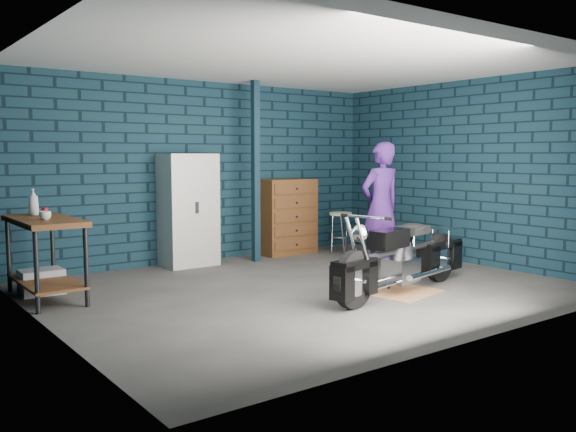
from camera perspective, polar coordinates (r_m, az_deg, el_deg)
name	(u,v)px	position (r m, az deg, el deg)	size (l,w,h in m)	color
ground	(307,288)	(7.40, 1.80, -6.77)	(6.00, 6.00, 0.00)	#54514E
room_walls	(280,131)	(7.67, -0.73, 7.98)	(6.02, 5.01, 2.71)	#102A38
support_post	(256,172)	(9.13, -3.05, 4.14)	(0.10, 0.10, 2.70)	#102632
workbench	(45,259)	(7.29, -21.75, -3.73)	(0.60, 1.40, 0.91)	brown
drip_mat	(403,292)	(7.28, 10.74, -7.04)	(0.84, 0.63, 0.01)	#966941
motorcycle	(404,252)	(7.19, 10.81, -3.31)	(2.20, 0.60, 0.97)	black
person	(381,206)	(8.56, 8.67, 0.89)	(0.65, 0.43, 1.78)	#3F1C6B
storage_bin	(42,282)	(7.62, -22.06, -5.72)	(0.47, 0.33, 0.29)	#95979D
locker	(188,210)	(8.91, -9.30, 0.56)	(0.76, 0.54, 1.62)	beige
tool_chest	(287,217)	(9.86, -0.08, -0.06)	(0.91, 0.51, 1.21)	brown
shop_stool	(340,233)	(10.02, 4.93, -1.57)	(0.37, 0.37, 0.67)	beige
cup_a	(45,216)	(6.99, -21.77, 0.04)	(0.12, 0.12, 0.10)	beige
mug_red	(45,212)	(7.40, -21.79, 0.34)	(0.07, 0.07, 0.10)	maroon
bottle	(33,202)	(7.61, -22.72, 1.23)	(0.12, 0.12, 0.31)	#95979D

